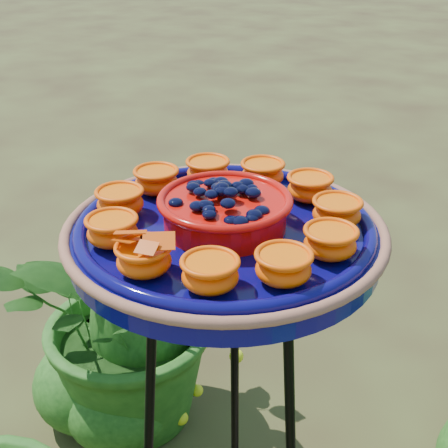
{
  "coord_description": "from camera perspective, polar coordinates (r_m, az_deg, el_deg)",
  "views": [
    {
      "loc": [
        0.32,
        -0.67,
        1.4
      ],
      "look_at": [
        -0.09,
        0.02,
        0.99
      ],
      "focal_mm": 50.0,
      "sensor_mm": 36.0,
      "label": 1
    }
  ],
  "objects": [
    {
      "name": "tripod_stand",
      "position": [
        1.18,
        0.07,
        -17.99
      ],
      "size": [
        0.44,
        0.44,
        0.92
      ],
      "rotation": [
        0.0,
        0.0,
        0.4
      ],
      "color": "black",
      "rests_on": "ground"
    },
    {
      "name": "feeder_dish",
      "position": [
        0.94,
        0.08,
        -0.36
      ],
      "size": [
        0.61,
        0.61,
        0.11
      ],
      "rotation": [
        0.0,
        0.0,
        0.4
      ],
      "color": "#08064F",
      "rests_on": "tripod_stand"
    },
    {
      "name": "shrub_back_left",
      "position": [
        1.78,
        -7.84,
        -7.1
      ],
      "size": [
        0.95,
        0.93,
        0.8
      ],
      "primitive_type": "imported",
      "rotation": [
        0.0,
        0.0,
        0.66
      ],
      "color": "#194512",
      "rests_on": "ground"
    }
  ]
}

